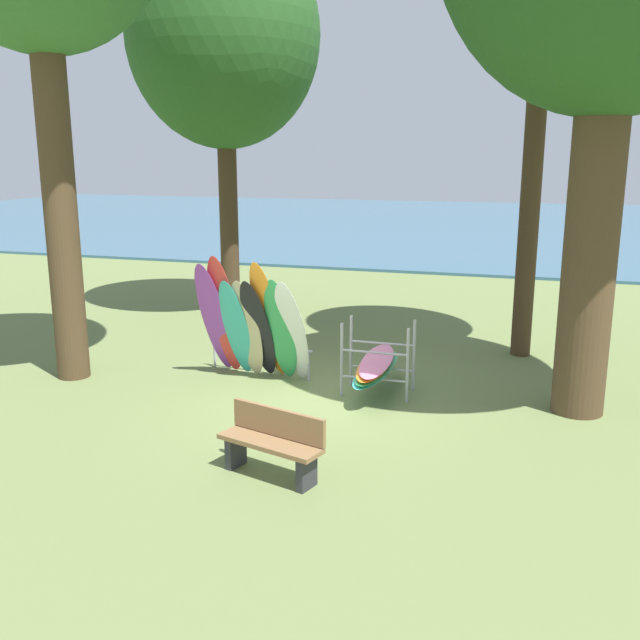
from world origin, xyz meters
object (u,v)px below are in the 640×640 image
Objects in this scene: tree_far_left_back at (223,36)px; park_bench at (273,442)px; board_storage_rack at (376,365)px; leaning_board_pile at (252,325)px.

tree_far_left_back is 6.39× the size of park_bench.
board_storage_rack reaches higher than park_bench.
tree_far_left_back is 4.37× the size of board_storage_rack.
board_storage_rack is at bearing -45.82° from tree_far_left_back.
board_storage_rack is 1.46× the size of park_bench.
tree_far_left_back is 4.12× the size of leaning_board_pile.
park_bench is (1.75, -3.54, -0.55)m from leaning_board_pile.
leaning_board_pile is at bearing 116.25° from park_bench.
tree_far_left_back is 11.45m from park_bench.
leaning_board_pile is at bearing 177.50° from board_storage_rack.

